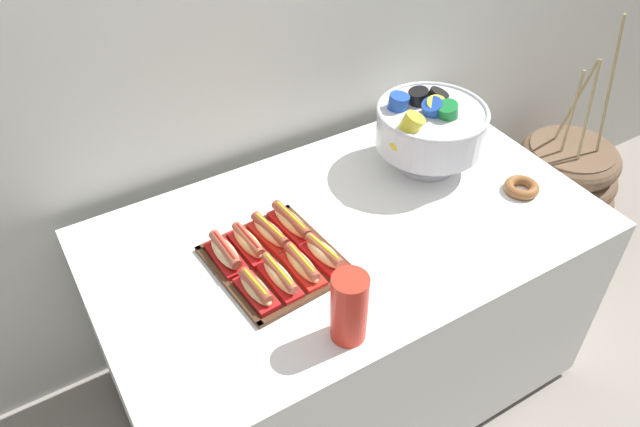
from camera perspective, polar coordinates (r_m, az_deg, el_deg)
The scene contains 16 objects.
ground_plane at distance 2.49m, azimuth 2.01°, elevation -14.76°, with size 10.00×10.00×0.00m, color gray.
back_wall at distance 2.03m, azimuth -5.95°, elevation 18.89°, with size 6.00×0.10×2.60m, color beige.
buffet_table at distance 2.16m, azimuth 2.27°, elevation -8.61°, with size 1.54×0.89×0.79m.
floor_vase at distance 3.04m, azimuth 21.04°, elevation 1.52°, with size 0.52×0.52×1.12m.
serving_tray at distance 1.78m, azimuth -4.15°, elevation -4.43°, with size 0.36×0.39×0.01m.
hot_dog_0 at distance 1.68m, azimuth -5.92°, elevation -6.97°, with size 0.07×0.16×0.06m.
hot_dog_1 at distance 1.70m, azimuth -3.76°, elevation -5.84°, with size 0.07×0.17×0.06m.
hot_dog_2 at distance 1.73m, azimuth -1.67°, elevation -4.81°, with size 0.07×0.17×0.06m.
hot_dog_3 at distance 1.76m, azimuth 0.35°, elevation -3.75°, with size 0.08×0.16×0.06m.
hot_dog_4 at distance 1.78m, azimuth -8.70°, elevation -3.65°, with size 0.07×0.16×0.06m.
hot_dog_5 at distance 1.80m, azimuth -6.62°, elevation -2.72°, with size 0.07×0.17×0.06m.
hot_dog_6 at distance 1.83m, azimuth -4.61°, elevation -1.79°, with size 0.08×0.17×0.06m.
hot_dog_7 at distance 1.86m, azimuth -2.66°, elevation -0.85°, with size 0.08×0.19×0.06m.
punch_bowl at distance 2.08m, azimuth 10.08°, elevation 7.98°, with size 0.37×0.37×0.27m.
cup_stack at distance 1.53m, azimuth 2.71°, elevation -8.68°, with size 0.09×0.09×0.21m.
donut at distance 2.12m, azimuth 18.10°, elevation 2.31°, with size 0.11×0.11×0.03m.
Camera 1 is at (-0.79, -1.15, 2.06)m, focal length 34.69 mm.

